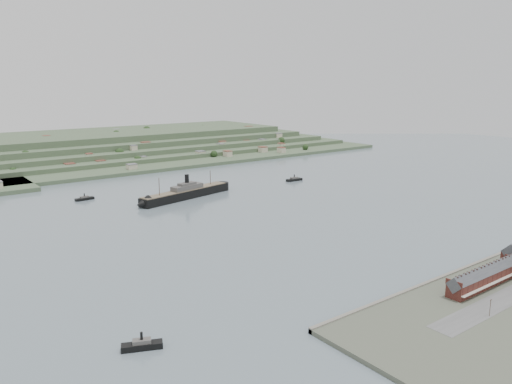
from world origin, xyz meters
TOP-DOWN VIEW (x-y plane):
  - ground at (0.00, 0.00)m, footprint 1400.00×1400.00m
  - terrace_row at (-10.00, -168.02)m, footprint 55.60×9.80m
  - far_peninsula at (27.91, 393.10)m, footprint 760.00×309.00m
  - steamship at (-32.41, 96.79)m, footprint 104.73×34.25m
  - tugboat at (-169.88, -118.41)m, footprint 16.15×10.11m
  - ferry_west at (-104.05, 144.59)m, footprint 16.52×5.56m
  - ferry_east at (100.03, 99.13)m, footprint 18.67×6.18m

SIDE VIEW (x-z plane):
  - ground at x=0.00m, z-range 0.00..0.00m
  - ferry_west at x=-104.05m, z-range -1.58..4.52m
  - ferry_east at x=100.03m, z-range -1.79..5.11m
  - tugboat at x=-169.88m, z-range -1.82..5.28m
  - steamship at x=-32.41m, z-range -8.01..17.40m
  - terrace_row at x=-10.00m, z-range 1.30..12.38m
  - far_peninsula at x=27.91m, z-range -3.12..26.88m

